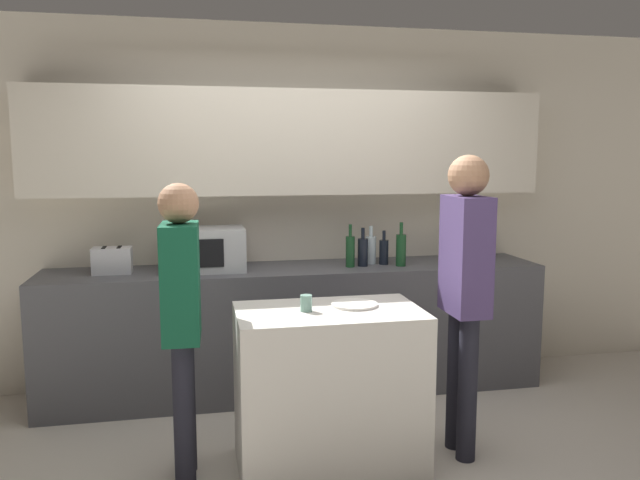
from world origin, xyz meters
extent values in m
cube|color=beige|center=(0.00, 1.74, 1.35)|extent=(6.40, 0.08, 2.70)
cube|color=beige|center=(0.00, 1.54, 1.83)|extent=(3.74, 0.32, 0.75)
cube|color=#4C4C51|center=(0.00, 1.39, 0.46)|extent=(3.60, 0.62, 0.93)
cube|color=beige|center=(-0.01, 0.23, 0.45)|extent=(1.01, 0.61, 0.90)
cube|color=#B7BABC|center=(-0.64, 1.41, 1.08)|extent=(0.52, 0.38, 0.30)
cube|color=black|center=(-0.69, 1.22, 1.08)|extent=(0.31, 0.01, 0.19)
cube|color=silver|center=(-1.28, 1.41, 1.02)|extent=(0.26, 0.16, 0.18)
cube|color=black|center=(-1.33, 1.41, 1.11)|extent=(0.02, 0.11, 0.01)
cube|color=black|center=(-1.23, 1.41, 1.11)|extent=(0.02, 0.11, 0.01)
cylinder|color=#333D4C|center=(1.37, 1.41, 0.98)|extent=(0.14, 0.14, 0.10)
cylinder|color=#38662D|center=(1.37, 1.41, 1.12)|extent=(0.01, 0.01, 0.18)
sphere|color=#3D7A38|center=(1.37, 1.41, 1.26)|extent=(0.13, 0.13, 0.13)
cylinder|color=#194723|center=(0.38, 1.33, 1.04)|extent=(0.07, 0.07, 0.22)
cylinder|color=#194723|center=(0.38, 1.33, 1.20)|extent=(0.02, 0.02, 0.09)
cylinder|color=black|center=(0.48, 1.35, 1.03)|extent=(0.08, 0.08, 0.20)
cylinder|color=black|center=(0.48, 1.35, 1.17)|extent=(0.03, 0.03, 0.08)
cylinder|color=silver|center=(0.57, 1.43, 1.03)|extent=(0.08, 0.08, 0.20)
cylinder|color=silver|center=(0.57, 1.43, 1.17)|extent=(0.03, 0.03, 0.08)
cylinder|color=black|center=(0.66, 1.38, 1.02)|extent=(0.07, 0.07, 0.18)
cylinder|color=black|center=(0.66, 1.38, 1.15)|extent=(0.02, 0.02, 0.07)
cylinder|color=#194723|center=(0.76, 1.30, 1.04)|extent=(0.07, 0.07, 0.23)
cylinder|color=#194723|center=(0.76, 1.30, 1.20)|extent=(0.03, 0.03, 0.09)
cylinder|color=white|center=(0.14, 0.29, 0.91)|extent=(0.26, 0.26, 0.01)
cylinder|color=#709D8D|center=(-0.14, 0.22, 0.94)|extent=(0.06, 0.06, 0.09)
cylinder|color=black|center=(0.77, 0.14, 0.42)|extent=(0.11, 0.11, 0.84)
cylinder|color=black|center=(0.77, 0.30, 0.42)|extent=(0.11, 0.11, 0.84)
cube|color=#453461|center=(0.77, 0.22, 1.18)|extent=(0.19, 0.34, 0.67)
sphere|color=#9E7051|center=(0.77, 0.22, 1.62)|extent=(0.23, 0.23, 0.23)
cylinder|color=black|center=(-0.80, 0.34, 0.39)|extent=(0.11, 0.11, 0.77)
cylinder|color=black|center=(-0.80, 0.18, 0.39)|extent=(0.11, 0.11, 0.77)
cube|color=#104930|center=(-0.80, 0.26, 1.08)|extent=(0.20, 0.35, 0.61)
sphere|color=#9E7051|center=(-0.80, 0.26, 1.49)|extent=(0.21, 0.21, 0.21)
camera|label=1|loc=(-0.72, -3.01, 1.74)|focal=35.00mm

